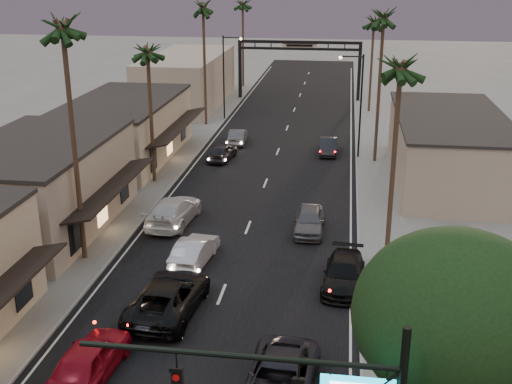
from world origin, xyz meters
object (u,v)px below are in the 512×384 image
(streetlight_left, at_px, (226,71))
(oncoming_pickup, at_px, (169,296))
(streetlight_right, at_px, (358,98))
(curbside_black, at_px, (344,273))
(palm_lc, at_px, (147,46))
(palm_rc, at_px, (374,18))
(palm_ld, at_px, (203,3))
(palm_rb, at_px, (384,13))
(arch, at_px, (299,55))
(palm_far, at_px, (243,1))
(palm_ra, at_px, (401,60))
(oncoming_red, at_px, (90,359))
(oncoming_silver, at_px, (194,251))
(corner_tree, at_px, (458,324))
(curbside_near, at_px, (279,381))
(palm_lb, at_px, (62,20))

(streetlight_left, xyz_separation_m, oncoming_pickup, (4.72, -41.12, -4.46))
(streetlight_right, xyz_separation_m, curbside_black, (-0.72, -24.19, -4.60))
(curbside_black, bearing_deg, streetlight_right, 92.75)
(palm_lc, height_order, palm_rc, same)
(palm_ld, bearing_deg, palm_rb, -32.60)
(streetlight_left, xyz_separation_m, palm_rb, (15.52, -14.00, 7.09))
(palm_ld, bearing_deg, streetlight_left, 60.75)
(arch, height_order, palm_far, palm_far)
(palm_rb, height_order, palm_far, palm_rb)
(streetlight_right, xyz_separation_m, palm_ra, (1.68, -21.00, 6.11))
(palm_ld, xyz_separation_m, palm_ra, (17.20, -31.00, -0.97))
(palm_lc, bearing_deg, palm_ld, 90.00)
(palm_ra, bearing_deg, curbside_black, -126.99)
(arch, bearing_deg, streetlight_left, -119.97)
(oncoming_red, height_order, oncoming_silver, oncoming_red)
(palm_far, bearing_deg, palm_lc, -90.41)
(streetlight_left, relative_size, oncoming_silver, 1.95)
(oncoming_red, relative_size, oncoming_pickup, 0.80)
(corner_tree, relative_size, palm_rb, 0.62)
(corner_tree, xyz_separation_m, curbside_black, (-3.28, 13.37, -5.25))
(palm_far, relative_size, oncoming_silver, 2.86)
(oncoming_pickup, xyz_separation_m, curbside_near, (6.01, -5.83, -0.07))
(palm_ra, relative_size, curbside_near, 2.29)
(streetlight_left, bearing_deg, palm_lc, -94.37)
(palm_lc, distance_m, oncoming_silver, 17.87)
(curbside_near, bearing_deg, palm_far, 104.62)
(streetlight_left, bearing_deg, arch, 60.03)
(palm_ld, distance_m, palm_rb, 20.42)
(palm_rc, bearing_deg, streetlight_left, -158.86)
(oncoming_red, distance_m, curbside_near, 7.84)
(palm_rc, xyz_separation_m, palm_far, (-16.90, 14.00, 0.97))
(streetlight_left, relative_size, curbside_near, 1.56)
(corner_tree, bearing_deg, oncoming_silver, 127.98)
(corner_tree, bearing_deg, palm_rb, 91.37)
(corner_tree, height_order, palm_ra, palm_ra)
(palm_lb, xyz_separation_m, palm_lc, (0.00, 14.00, -2.92))
(arch, xyz_separation_m, palm_rc, (8.60, -6.00, 4.94))
(arch, height_order, streetlight_right, streetlight_right)
(oncoming_silver, distance_m, curbside_black, 8.57)
(streetlight_left, xyz_separation_m, palm_ld, (-1.68, -3.00, 7.09))
(palm_lc, relative_size, oncoming_red, 2.43)
(palm_lc, relative_size, oncoming_silver, 2.64)
(palm_ra, bearing_deg, streetlight_left, 114.54)
(oncoming_pickup, height_order, curbside_near, oncoming_pickup)
(oncoming_red, bearing_deg, palm_ra, -131.15)
(palm_rb, relative_size, curbside_black, 2.82)
(streetlight_right, height_order, curbside_near, streetlight_right)
(curbside_near, bearing_deg, corner_tree, -28.06)
(arch, distance_m, palm_ra, 47.17)
(corner_tree, distance_m, palm_ld, 51.28)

